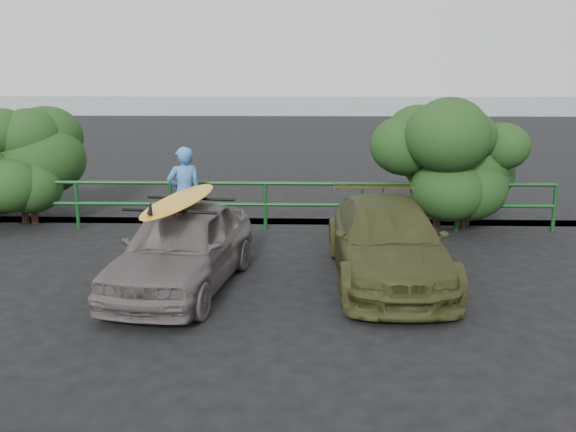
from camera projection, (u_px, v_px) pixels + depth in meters
The scene contains 9 objects.
ground at pixel (169, 318), 8.72m from camera, with size 80.00×80.00×0.00m, color black.
ocean at pixel (290, 103), 67.20m from camera, with size 200.00×200.00×0.00m, color slate.
guardrail at pixel (218, 206), 13.48m from camera, with size 14.00×0.08×1.04m, color #124219, non-canonical shape.
shrub_right at pixel (454, 168), 13.65m from camera, with size 3.20×2.40×2.53m, color #1E4017, non-canonical shape.
sedan at pixel (182, 247), 9.81m from camera, with size 1.53×3.80×1.30m, color #5D5553.
olive_vehicle at pixel (387, 242), 10.24m from camera, with size 1.74×4.28×1.24m, color #383B1A.
man at pixel (185, 193), 12.65m from camera, with size 0.68×0.44×1.85m, color #4078C0.
roof_rack at pixel (180, 204), 9.66m from camera, with size 1.42×1.00×0.05m, color black, non-canonical shape.
surfboard at pixel (180, 200), 9.64m from camera, with size 0.59×2.82×0.08m, color orange.
Camera 1 is at (1.88, -8.14, 3.29)m, focal length 40.00 mm.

